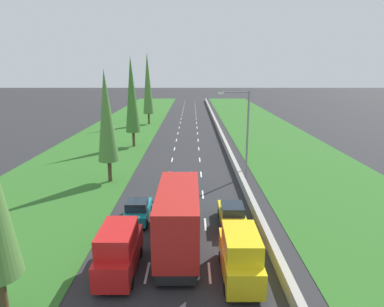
% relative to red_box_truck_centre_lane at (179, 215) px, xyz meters
% --- Properties ---
extents(ground_plane, '(300.00, 300.00, 0.00)m').
position_rel_red_box_truck_centre_lane_xyz_m(ground_plane, '(0.06, 42.11, -2.18)').
color(ground_plane, '#28282B').
rests_on(ground_plane, ground).
extents(grass_verge_left, '(14.00, 140.00, 0.04)m').
position_rel_red_box_truck_centre_lane_xyz_m(grass_verge_left, '(-12.59, 42.11, -2.16)').
color(grass_verge_left, '#2D6623').
rests_on(grass_verge_left, ground).
extents(grass_verge_right, '(14.00, 140.00, 0.04)m').
position_rel_red_box_truck_centre_lane_xyz_m(grass_verge_right, '(14.41, 42.11, -2.16)').
color(grass_verge_right, '#2D6623').
rests_on(grass_verge_right, ground).
extents(median_barrier, '(0.44, 120.00, 0.85)m').
position_rel_red_box_truck_centre_lane_xyz_m(median_barrier, '(5.76, 42.11, -1.76)').
color(median_barrier, '#9E9B93').
rests_on(median_barrier, ground).
extents(lane_markings, '(3.64, 116.00, 0.01)m').
position_rel_red_box_truck_centre_lane_xyz_m(lane_markings, '(0.06, 42.11, -2.18)').
color(lane_markings, white).
rests_on(lane_markings, ground).
extents(red_box_truck_centre_lane, '(2.46, 9.40, 4.18)m').
position_rel_red_box_truck_centre_lane_xyz_m(red_box_truck_centre_lane, '(0.00, 0.00, 0.00)').
color(red_box_truck_centre_lane, black).
rests_on(red_box_truck_centre_lane, ground).
extents(red_van_left_lane, '(1.96, 4.90, 2.82)m').
position_rel_red_box_truck_centre_lane_xyz_m(red_van_left_lane, '(-3.21, -2.84, -0.78)').
color(red_van_left_lane, red).
rests_on(red_van_left_lane, ground).
extents(yellow_van_right_lane, '(1.96, 4.90, 2.82)m').
position_rel_red_box_truck_centre_lane_xyz_m(yellow_van_right_lane, '(3.42, -3.36, -0.78)').
color(yellow_van_right_lane, yellow).
rests_on(yellow_van_right_lane, ground).
extents(yellow_sedan_right_lane, '(1.82, 4.50, 1.64)m').
position_rel_red_box_truck_centre_lane_xyz_m(yellow_sedan_right_lane, '(3.74, 2.99, -1.37)').
color(yellow_sedan_right_lane, yellow).
rests_on(yellow_sedan_right_lane, ground).
extents(teal_hatchback_left_lane, '(1.74, 3.90, 1.72)m').
position_rel_red_box_truck_centre_lane_xyz_m(teal_hatchback_left_lane, '(-3.23, 3.68, -1.35)').
color(teal_hatchback_left_lane, teal).
rests_on(teal_hatchback_left_lane, ground).
extents(teal_sedan_centre_lane, '(1.82, 4.50, 1.64)m').
position_rel_red_box_truck_centre_lane_xyz_m(teal_sedan_centre_lane, '(-0.13, 10.58, -1.37)').
color(teal_sedan_centre_lane, teal).
rests_on(teal_sedan_centre_lane, ground).
extents(poplar_tree_second, '(2.08, 2.08, 11.16)m').
position_rel_red_box_truck_centre_lane_xyz_m(poplar_tree_second, '(-7.49, 12.81, 4.45)').
color(poplar_tree_second, '#4C3823').
rests_on(poplar_tree_second, ground).
extents(poplar_tree_third, '(2.13, 2.13, 13.00)m').
position_rel_red_box_truck_centre_lane_xyz_m(poplar_tree_third, '(-7.79, 28.72, 5.37)').
color(poplar_tree_third, '#4C3823').
rests_on(poplar_tree_third, ground).
extents(poplar_tree_fourth, '(2.16, 2.16, 14.45)m').
position_rel_red_box_truck_centre_lane_xyz_m(poplar_tree_fourth, '(-8.17, 49.45, 6.10)').
color(poplar_tree_fourth, '#4C3823').
rests_on(poplar_tree_fourth, ground).
extents(street_light_mast, '(3.20, 0.28, 9.00)m').
position_rel_red_box_truck_centre_lane_xyz_m(street_light_mast, '(6.20, 14.31, 3.05)').
color(street_light_mast, gray).
rests_on(street_light_mast, ground).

